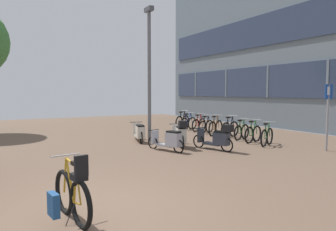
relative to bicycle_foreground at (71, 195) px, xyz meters
name	(u,v)px	position (x,y,z in m)	size (l,w,h in m)	color
ground	(171,195)	(1.99, 0.34, -0.43)	(21.00, 40.00, 0.13)	#222D31
bicycle_foreground	(71,195)	(0.00, 0.00, 0.00)	(0.61, 1.47, 1.13)	black
bicycle_rack_00	(267,137)	(7.98, 3.43, -0.08)	(1.21, 0.60, 0.93)	black
bicycle_rack_01	(253,134)	(8.05, 4.23, -0.07)	(1.26, 0.50, 0.95)	black
bicycle_rack_02	(242,132)	(8.18, 5.03, -0.08)	(1.22, 0.52, 0.93)	black
bicycle_rack_03	(230,129)	(8.21, 5.83, -0.05)	(1.34, 0.50, 1.00)	black
bicycle_rack_04	(216,128)	(8.03, 6.62, -0.06)	(1.30, 0.66, 0.99)	black
bicycle_rack_05	(206,126)	(8.06, 7.42, -0.08)	(1.24, 0.54, 0.93)	black
bicycle_rack_06	(199,125)	(8.19, 8.22, -0.07)	(1.22, 0.56, 0.95)	black
bicycle_rack_07	(188,123)	(8.05, 9.02, -0.07)	(1.31, 0.48, 0.96)	black
bicycle_rack_08	(183,122)	(8.18, 9.82, -0.05)	(1.33, 0.71, 1.03)	black
scooter_near	(217,138)	(5.69, 3.55, 0.02)	(0.78, 1.65, 0.95)	black
scooter_mid	(139,132)	(4.07, 6.56, -0.02)	(0.74, 1.80, 0.77)	black
scooter_far	(169,140)	(4.14, 4.21, -0.03)	(0.79, 1.57, 0.74)	black
scooter_extra	(180,134)	(4.94, 4.81, 0.06)	(0.90, 1.76, 1.03)	black
parking_sign	(328,110)	(8.91, 1.62, 1.02)	(0.40, 0.07, 2.29)	gray
lamp_post	(149,67)	(4.46, 6.42, 2.61)	(0.20, 0.52, 5.40)	slate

